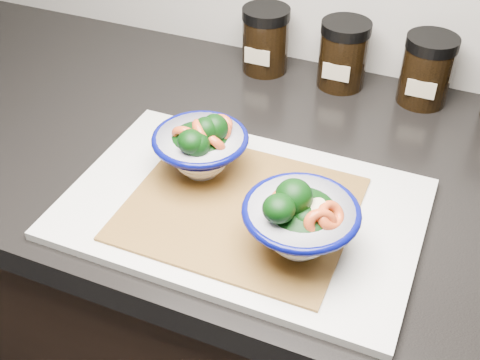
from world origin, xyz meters
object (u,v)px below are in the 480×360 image
at_px(bowl_left, 201,147).
at_px(spice_jar_b, 343,54).
at_px(bowl_right, 300,221).
at_px(cutting_board, 242,208).
at_px(spice_jar_c, 427,70).
at_px(spice_jar_a, 265,40).

xyz_separation_m(bowl_left, spice_jar_b, (0.10, 0.33, -0.00)).
bearing_deg(bowl_right, bowl_left, 152.54).
height_order(cutting_board, spice_jar_c, spice_jar_c).
bearing_deg(spice_jar_b, bowl_left, -107.56).
height_order(cutting_board, spice_jar_b, spice_jar_b).
bearing_deg(spice_jar_b, spice_jar_a, 180.00).
bearing_deg(spice_jar_c, spice_jar_b, 180.00).
relative_size(spice_jar_b, spice_jar_c, 1.00).
xyz_separation_m(bowl_left, bowl_right, (0.17, -0.09, 0.00)).
relative_size(bowl_right, spice_jar_a, 1.20).
relative_size(bowl_left, spice_jar_a, 1.14).
bearing_deg(cutting_board, bowl_right, -27.95).
height_order(cutting_board, spice_jar_a, spice_jar_a).
height_order(bowl_left, spice_jar_c, bowl_left).
distance_m(cutting_board, bowl_left, 0.10).
xyz_separation_m(cutting_board, spice_jar_c, (0.17, 0.36, 0.05)).
distance_m(spice_jar_a, spice_jar_b, 0.14).
xyz_separation_m(spice_jar_a, spice_jar_c, (0.27, 0.00, 0.00)).
relative_size(cutting_board, spice_jar_c, 3.98).
height_order(spice_jar_a, spice_jar_b, same).
height_order(bowl_right, spice_jar_b, same).
distance_m(bowl_left, bowl_right, 0.19).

